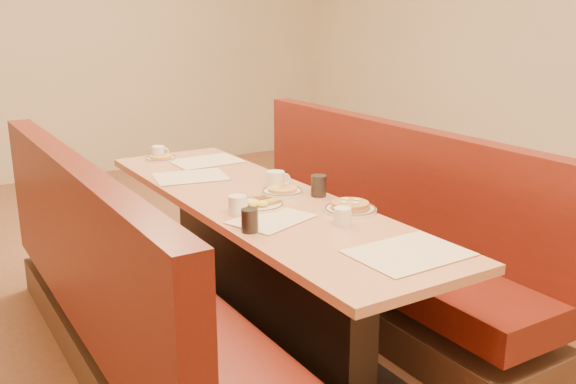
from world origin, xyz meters
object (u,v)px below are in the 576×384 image
booth_left (121,303)px  coffee_mug_b (238,205)px  coffee_mug_a (343,216)px  coffee_mug_d (159,153)px  soda_tumbler_near (250,220)px  booth_right (370,244)px  eggs_plate (259,204)px  coffee_mug_c (276,180)px  pancake_plate (350,208)px  diner_table (259,268)px  soda_tumbler_mid (319,186)px

booth_left → coffee_mug_b: 0.70m
booth_left → coffee_mug_a: 1.10m
coffee_mug_d → soda_tumbler_near: soda_tumbler_near is taller
booth_right → coffee_mug_d: bearing=127.3°
eggs_plate → coffee_mug_c: 0.31m
booth_left → coffee_mug_a: size_ratio=23.83×
pancake_plate → coffee_mug_c: size_ratio=1.85×
diner_table → coffee_mug_c: coffee_mug_c is taller
coffee_mug_a → pancake_plate: bearing=25.0°
booth_right → eggs_plate: (-0.81, -0.13, 0.40)m
soda_tumbler_near → soda_tumbler_mid: soda_tumbler_mid is taller
coffee_mug_c → soda_tumbler_near: size_ratio=1.33×
coffee_mug_c → soda_tumbler_near: (-0.43, -0.51, -0.00)m
coffee_mug_a → coffee_mug_b: coffee_mug_b is taller
diner_table → coffee_mug_d: size_ratio=22.08×
coffee_mug_a → soda_tumbler_near: 0.41m
booth_right → coffee_mug_c: size_ratio=18.60×
coffee_mug_b → coffee_mug_d: 1.28m
pancake_plate → coffee_mug_a: coffee_mug_a is taller
soda_tumbler_mid → pancake_plate: bearing=-94.7°
diner_table → booth_right: bearing=0.0°
booth_right → soda_tumbler_mid: 0.64m
booth_left → coffee_mug_c: booth_left is taller
booth_right → coffee_mug_d: 1.45m
coffee_mug_d → pancake_plate: bearing=-75.4°
coffee_mug_b → diner_table: bearing=19.2°
coffee_mug_a → soda_tumbler_near: (-0.39, 0.14, 0.01)m
soda_tumbler_mid → coffee_mug_a: bearing=-111.5°
pancake_plate → coffee_mug_a: (-0.15, -0.14, 0.02)m
diner_table → pancake_plate: (0.26, -0.42, 0.39)m
soda_tumbler_near → soda_tumbler_mid: bearing=28.2°
soda_tumbler_near → booth_right: bearing=22.8°
booth_right → soda_tumbler_near: (-1.01, -0.42, 0.44)m
diner_table → coffee_mug_c: (0.15, 0.08, 0.43)m
booth_left → eggs_plate: booth_left is taller
booth_left → soda_tumbler_near: bearing=-43.2°
diner_table → coffee_mug_b: 0.50m
booth_right → soda_tumbler_mid: bearing=-164.6°
coffee_mug_a → soda_tumbler_near: size_ratio=1.03×
pancake_plate → coffee_mug_b: 0.53m
booth_left → soda_tumbler_mid: booth_left is taller
diner_table → booth_left: booth_left is taller
booth_left → eggs_plate: bearing=-11.4°
booth_right → soda_tumbler_mid: size_ratio=23.05×
diner_table → soda_tumbler_near: soda_tumbler_near is taller
pancake_plate → eggs_plate: (-0.33, 0.29, -0.00)m
diner_table → booth_left: bearing=180.0°
eggs_plate → coffee_mug_d: size_ratio=2.15×
coffee_mug_b → coffee_mug_d: (0.10, 1.28, -0.00)m
pancake_plate → coffee_mug_d: 1.57m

